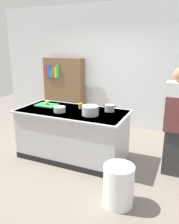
# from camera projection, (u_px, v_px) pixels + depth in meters

# --- Properties ---
(ground_plane) EXTENTS (10.00, 10.00, 0.00)m
(ground_plane) POSITION_uv_depth(u_px,v_px,m) (73.00, 156.00, 4.32)
(ground_plane) COLOR slate
(back_wall) EXTENTS (6.40, 0.12, 3.00)m
(back_wall) POSITION_uv_depth(u_px,v_px,m) (111.00, 66.00, 5.73)
(back_wall) COLOR silver
(back_wall) RESTS_ON ground_plane
(counter_island) EXTENTS (1.98, 0.98, 0.90)m
(counter_island) POSITION_uv_depth(u_px,v_px,m) (73.00, 133.00, 4.19)
(counter_island) COLOR #B7BABF
(counter_island) RESTS_ON ground_plane
(cutting_board) EXTENTS (0.40, 0.28, 0.02)m
(cutting_board) POSITION_uv_depth(u_px,v_px,m) (47.00, 105.00, 4.40)
(cutting_board) COLOR green
(cutting_board) RESTS_ON counter_island
(onion) EXTENTS (0.09, 0.09, 0.09)m
(onion) POSITION_uv_depth(u_px,v_px,m) (47.00, 102.00, 4.38)
(onion) COLOR tan
(onion) RESTS_ON cutting_board
(stock_pot) EXTENTS (0.35, 0.28, 0.16)m
(stock_pot) POSITION_uv_depth(u_px,v_px,m) (90.00, 110.00, 3.79)
(stock_pot) COLOR #B7BABF
(stock_pot) RESTS_ON counter_island
(sauce_pan) EXTENTS (0.23, 0.17, 0.12)m
(sauce_pan) POSITION_uv_depth(u_px,v_px,m) (109.00, 108.00, 4.00)
(sauce_pan) COLOR #99999E
(sauce_pan) RESTS_ON counter_island
(mixing_bowl) EXTENTS (0.21, 0.21, 0.10)m
(mixing_bowl) POSITION_uv_depth(u_px,v_px,m) (60.00, 109.00, 3.97)
(mixing_bowl) COLOR #B7BABF
(mixing_bowl) RESTS_ON counter_island
(juice_cup) EXTENTS (0.07, 0.07, 0.10)m
(juice_cup) POSITION_uv_depth(u_px,v_px,m) (80.00, 106.00, 4.18)
(juice_cup) COLOR yellow
(juice_cup) RESTS_ON counter_island
(trash_bin) EXTENTS (0.40, 0.40, 0.56)m
(trash_bin) POSITION_uv_depth(u_px,v_px,m) (119.00, 185.00, 2.96)
(trash_bin) COLOR white
(trash_bin) RESTS_ON ground_plane
(person_chef) EXTENTS (0.38, 0.25, 1.72)m
(person_chef) POSITION_uv_depth(u_px,v_px,m) (176.00, 120.00, 3.50)
(person_chef) COLOR #2F2F2F
(person_chef) RESTS_ON ground_plane
(bookshelf) EXTENTS (1.10, 0.31, 1.70)m
(bookshelf) POSITION_uv_depth(u_px,v_px,m) (64.00, 90.00, 6.13)
(bookshelf) COLOR brown
(bookshelf) RESTS_ON ground_plane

